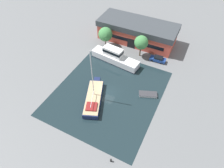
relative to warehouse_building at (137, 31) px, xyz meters
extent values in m
plane|color=slate|center=(2.22, -22.86, -3.01)|extent=(440.00, 440.00, 0.00)
cube|color=#19282D|center=(2.22, -22.86, -3.00)|extent=(23.38, 26.52, 0.01)
cube|color=#C64C3D|center=(0.00, 0.00, -0.87)|extent=(22.45, 9.22, 4.28)
cube|color=#383D42|center=(0.00, 0.00, 2.11)|extent=(23.12, 9.49, 1.66)
cube|color=black|center=(0.07, -4.45, -1.51)|extent=(2.40, 0.10, 3.00)
cube|color=black|center=(0.07, -4.44, -0.65)|extent=(18.96, 0.34, 1.07)
cylinder|color=brown|center=(3.72, -6.67, -1.51)|extent=(0.33, 0.33, 3.00)
sphere|color=#428447|center=(3.72, -6.67, 1.40)|extent=(3.75, 3.75, 3.75)
cylinder|color=brown|center=(-6.99, -6.93, -1.79)|extent=(0.25, 0.25, 2.44)
sphere|color=#428447|center=(-6.99, -6.93, 0.94)|extent=(4.01, 4.01, 4.01)
cube|color=navy|center=(8.95, -6.74, -2.37)|extent=(4.38, 1.93, 0.72)
cube|color=black|center=(9.12, -6.73, -1.71)|extent=(2.31, 1.62, 0.60)
cube|color=black|center=(8.00, -6.79, -1.74)|extent=(0.11, 1.36, 0.48)
cylinder|color=black|center=(7.66, -7.56, -2.71)|extent=(0.61, 0.23, 0.60)
cylinder|color=black|center=(7.58, -6.06, -2.71)|extent=(0.61, 0.23, 0.60)
cylinder|color=black|center=(10.32, -7.42, -2.71)|extent=(0.61, 0.23, 0.60)
cylinder|color=black|center=(10.24, -5.92, -2.71)|extent=(0.61, 0.23, 0.60)
cube|color=#19234C|center=(0.46, -26.46, -2.38)|extent=(6.91, 10.73, 1.24)
cube|color=#19234C|center=(-1.70, -21.16, -2.38)|extent=(1.82, 1.67, 1.24)
cube|color=tan|center=(0.46, -26.46, -1.72)|extent=(6.64, 10.31, 0.08)
cylinder|color=silver|center=(0.17, -25.75, 4.41)|extent=(0.16, 0.16, 12.18)
cylinder|color=silver|center=(1.04, -27.88, -0.58)|extent=(1.85, 4.32, 0.12)
cube|color=maroon|center=(1.53, -29.07, -1.53)|extent=(2.98, 2.96, 0.30)
cube|color=silver|center=(-1.28, -12.17, -2.01)|extent=(13.74, 4.52, 1.97)
cube|color=black|center=(-1.28, -12.17, -2.86)|extent=(13.88, 4.59, 0.18)
cube|color=white|center=(-1.95, -12.10, 0.08)|extent=(5.33, 2.77, 2.22)
cube|color=black|center=(-1.95, -12.10, 0.30)|extent=(5.44, 2.85, 0.71)
cube|color=white|center=(10.80, -19.41, -2.77)|extent=(4.33, 2.97, 0.47)
cube|color=#333338|center=(10.80, -19.41, -2.49)|extent=(4.51, 3.12, 0.08)
cylinder|color=black|center=(10.24, -37.03, -2.71)|extent=(0.30, 0.30, 0.59)
sphere|color=black|center=(10.24, -37.03, -2.32)|extent=(0.33, 0.33, 0.33)
camera|label=1|loc=(16.95, -49.73, 32.45)|focal=32.00mm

